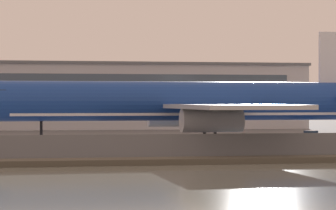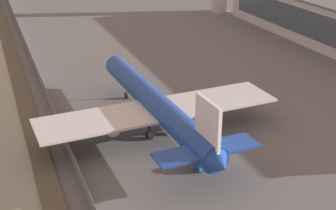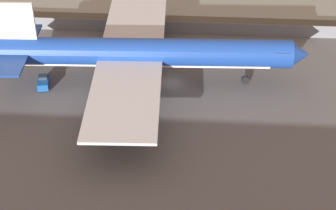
% 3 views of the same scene
% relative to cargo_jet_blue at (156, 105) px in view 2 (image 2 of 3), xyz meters
% --- Properties ---
extents(ground_plane, '(500.00, 500.00, 0.00)m').
position_rel_cargo_jet_blue_xyz_m(ground_plane, '(-4.76, 0.04, -5.01)').
color(ground_plane, '#565659').
extents(shoreline_seawall, '(320.00, 3.00, 0.50)m').
position_rel_cargo_jet_blue_xyz_m(shoreline_seawall, '(-4.76, -20.46, -4.76)').
color(shoreline_seawall, '#474238').
rests_on(shoreline_seawall, ground).
extents(perimeter_fence, '(280.00, 0.10, 2.29)m').
position_rel_cargo_jet_blue_xyz_m(perimeter_fence, '(-4.76, -15.96, -3.87)').
color(perimeter_fence, slate).
rests_on(perimeter_fence, ground).
extents(cargo_jet_blue, '(48.88, 42.28, 13.14)m').
position_rel_cargo_jet_blue_xyz_m(cargo_jet_blue, '(0.00, 0.00, 0.00)').
color(cargo_jet_blue, '#193D93').
rests_on(cargo_jet_blue, ground).
extents(baggage_tug, '(2.15, 3.44, 1.80)m').
position_rel_cargo_jet_blue_xyz_m(baggage_tug, '(14.59, 2.45, -4.21)').
color(baggage_tug, '#19519E').
rests_on(baggage_tug, ground).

